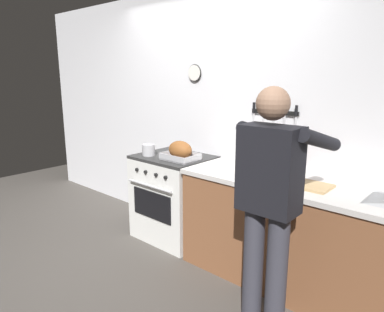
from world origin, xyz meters
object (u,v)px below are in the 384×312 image
(cutting_board, at_px, (306,185))
(bottle_wine_red, at_px, (288,158))
(person_cook, at_px, (270,197))
(bottle_soy_sauce, at_px, (294,169))
(roasting_pan, at_px, (180,151))
(bottle_cooking_oil, at_px, (271,158))
(stove, at_px, (174,197))
(saucepan, at_px, (149,150))
(bottle_vinegar, at_px, (283,164))

(cutting_board, height_order, bottle_wine_red, bottle_wine_red)
(person_cook, bearing_deg, bottle_soy_sauce, 14.64)
(roasting_pan, height_order, bottle_cooking_oil, bottle_cooking_oil)
(bottle_cooking_oil, height_order, bottle_wine_red, bottle_wine_red)
(stove, distance_m, saucepan, 0.57)
(roasting_pan, xyz_separation_m, saucepan, (-0.38, -0.08, -0.03))
(person_cook, height_order, roasting_pan, person_cook)
(stove, xyz_separation_m, bottle_vinegar, (1.20, 0.07, 0.56))
(saucepan, height_order, bottle_vinegar, bottle_vinegar)
(cutting_board, height_order, bottle_cooking_oil, bottle_cooking_oil)
(bottle_wine_red, bearing_deg, person_cook, -71.06)
(cutting_board, distance_m, bottle_wine_red, 0.38)
(bottle_soy_sauce, distance_m, bottle_cooking_oil, 0.33)
(person_cook, bearing_deg, saucepan, 77.94)
(bottle_soy_sauce, height_order, bottle_cooking_oil, bottle_cooking_oil)
(bottle_vinegar, bearing_deg, stove, -176.77)
(person_cook, height_order, bottle_cooking_oil, person_cook)
(bottle_soy_sauce, relative_size, bottle_cooking_oil, 0.90)
(person_cook, xyz_separation_m, bottle_soy_sauce, (-0.13, 0.61, 0.04))
(cutting_board, xyz_separation_m, bottle_soy_sauce, (-0.15, 0.08, 0.08))
(stove, bearing_deg, roasting_pan, -23.32)
(stove, xyz_separation_m, bottle_wine_red, (1.19, 0.18, 0.59))
(cutting_board, xyz_separation_m, bottle_vinegar, (-0.26, 0.11, 0.10))
(roasting_pan, bearing_deg, bottle_wine_red, 14.07)
(saucepan, height_order, bottle_wine_red, bottle_wine_red)
(person_cook, bearing_deg, bottle_cooking_oil, 31.14)
(cutting_board, bearing_deg, saucepan, -176.44)
(stove, bearing_deg, cutting_board, -1.77)
(bottle_soy_sauce, relative_size, bottle_vinegar, 0.88)
(stove, relative_size, cutting_board, 2.50)
(saucepan, xyz_separation_m, bottle_wine_red, (1.40, 0.33, 0.08))
(bottle_soy_sauce, bearing_deg, saucepan, -172.98)
(stove, relative_size, bottle_wine_red, 2.73)
(saucepan, height_order, bottle_soy_sauce, bottle_soy_sauce)
(bottle_vinegar, bearing_deg, bottle_soy_sauce, -15.44)
(roasting_pan, xyz_separation_m, bottle_vinegar, (1.04, 0.14, 0.02))
(person_cook, bearing_deg, bottle_wine_red, 21.11)
(saucepan, bearing_deg, stove, 34.99)
(bottle_cooking_oil, bearing_deg, roasting_pan, -162.94)
(stove, xyz_separation_m, saucepan, (-0.21, -0.15, 0.51))
(roasting_pan, distance_m, bottle_cooking_oil, 0.90)
(person_cook, height_order, bottle_wine_red, person_cook)
(bottle_cooking_oil, distance_m, bottle_wine_red, 0.17)
(roasting_pan, xyz_separation_m, bottle_wine_red, (1.02, 0.26, 0.05))
(saucepan, bearing_deg, bottle_soy_sauce, 7.02)
(saucepan, relative_size, bottle_vinegar, 0.52)
(person_cook, relative_size, bottle_soy_sauce, 7.34)
(person_cook, distance_m, bottle_vinegar, 0.69)
(saucepan, bearing_deg, roasting_pan, 11.44)
(bottle_soy_sauce, bearing_deg, stove, -178.33)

